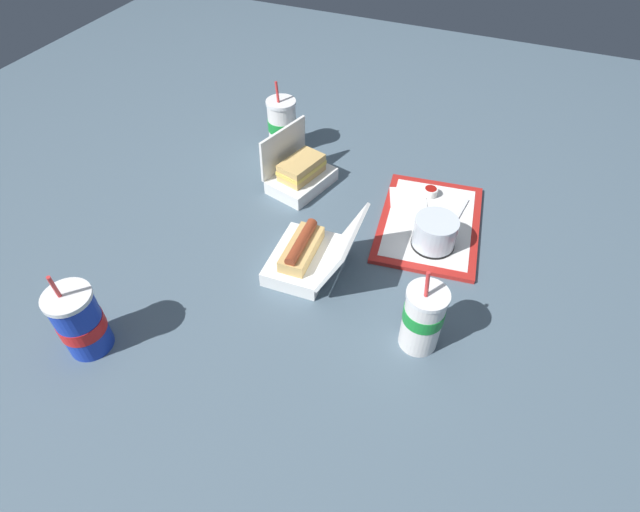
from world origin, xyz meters
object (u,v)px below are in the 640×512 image
Objects in this scene: soda_cup_front at (423,318)px; soda_cup_center at (80,322)px; clamshell_sandwich_front at (300,173)px; soda_cup_corner at (282,125)px; ketchup_cup at (430,192)px; plastic_fork at (460,211)px; cake_container at (435,233)px; clamshell_hotdog_center at (307,255)px; food_tray at (429,223)px.

soda_cup_front is 0.99× the size of soda_cup_center.
soda_cup_corner reaches higher than clamshell_sandwich_front.
soda_cup_front is 0.70m from soda_cup_center.
soda_cup_front reaches higher than ketchup_cup.
soda_cup_corner is (-0.07, -0.49, 0.06)m from ketchup_cup.
soda_cup_center is at bearing -34.47° from plastic_fork.
cake_container is 0.52× the size of clamshell_sandwich_front.
soda_cup_corner reaches higher than clamshell_hotdog_center.
plastic_fork reaches higher than food_tray.
soda_cup_center reaches higher than plastic_fork.
soda_cup_corner is at bearing -140.32° from clamshell_sandwich_front.
cake_container is at bearing 18.42° from food_tray.
clamshell_hotdog_center is 0.98× the size of soda_cup_front.
ketchup_cup is 0.10m from plastic_fork.
soda_cup_center is (0.73, -0.64, 0.06)m from plastic_fork.
clamshell_sandwich_front is (-0.11, -0.42, -0.01)m from cake_container.
plastic_fork is at bearing 136.86° from food_tray.
ketchup_cup is (-0.11, -0.03, 0.02)m from food_tray.
cake_container is 0.83m from soda_cup_center.
cake_container is 0.43m from clamshell_sandwich_front.
clamshell_hotdog_center reaches higher than cake_container.
soda_cup_center is at bearing -66.54° from soda_cup_front.
ketchup_cup is at bearing 144.63° from soda_cup_center.
food_tray is 0.87m from soda_cup_center.
ketchup_cup is 0.36× the size of plastic_fork.
soda_cup_front is (0.11, 0.31, 0.04)m from clamshell_hotdog_center.
ketchup_cup is 0.43m from clamshell_hotdog_center.
clamshell_hotdog_center is at bearing -55.63° from cake_container.
ketchup_cup is 0.94m from soda_cup_center.
food_tray is at bearing 71.09° from soda_cup_corner.
soda_cup_front is at bearing 8.05° from cake_container.
clamshell_sandwich_front reaches higher than plastic_fork.
food_tray is at bearing -169.56° from soda_cup_front.
clamshell_sandwich_front is (-0.29, -0.15, 0.00)m from clamshell_hotdog_center.
food_tray is 0.36m from clamshell_hotdog_center.
food_tray is 1.81× the size of soda_cup_front.
soda_cup_center is (0.39, -0.33, 0.04)m from clamshell_hotdog_center.
ketchup_cup is 0.50m from soda_cup_corner.
clamshell_sandwich_front is 0.61m from soda_cup_front.
ketchup_cup is at bearing 81.87° from soda_cup_corner.
clamshell_hotdog_center is (0.27, -0.24, 0.03)m from food_tray.
food_tray is at bearing 86.66° from clamshell_sandwich_front.
plastic_fork is at bearing -179.63° from soda_cup_front.
ketchup_cup is 0.37m from clamshell_sandwich_front.
plastic_fork is 0.46m from soda_cup_front.
ketchup_cup reaches higher than food_tray.
food_tray is 10.00× the size of ketchup_cup.
cake_container reaches higher than food_tray.
plastic_fork is 0.50× the size of soda_cup_front.
plastic_fork is at bearing 138.83° from soda_cup_center.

